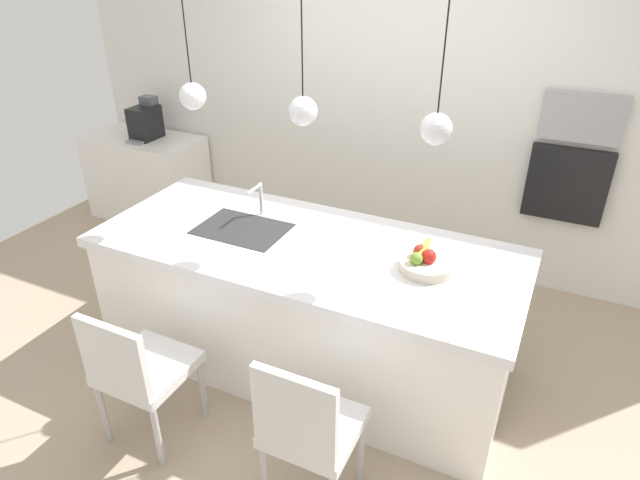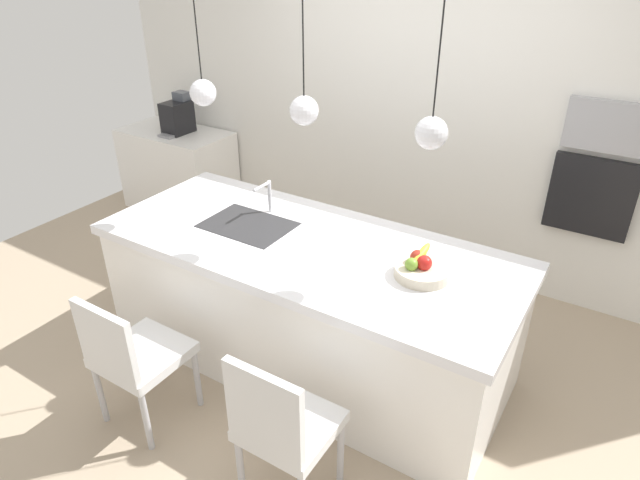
% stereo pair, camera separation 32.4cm
% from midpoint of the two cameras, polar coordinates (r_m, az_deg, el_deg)
% --- Properties ---
extents(floor, '(6.60, 6.60, 0.00)m').
position_cam_midpoint_polar(floor, '(3.82, -3.87, -12.08)').
color(floor, tan).
rests_on(floor, ground).
extents(back_wall, '(6.00, 0.10, 2.60)m').
position_cam_midpoint_polar(back_wall, '(4.55, 5.97, 13.44)').
color(back_wall, silver).
rests_on(back_wall, ground).
extents(kitchen_island, '(2.60, 1.08, 0.88)m').
position_cam_midpoint_polar(kitchen_island, '(3.54, -4.11, -6.66)').
color(kitchen_island, white).
rests_on(kitchen_island, ground).
extents(sink_basin, '(0.56, 0.40, 0.02)m').
position_cam_midpoint_polar(sink_basin, '(3.53, -10.64, 1.00)').
color(sink_basin, '#2D2D30').
rests_on(sink_basin, kitchen_island).
extents(faucet, '(0.02, 0.17, 0.22)m').
position_cam_midpoint_polar(faucet, '(3.62, -8.92, 4.49)').
color(faucet, silver).
rests_on(faucet, kitchen_island).
extents(fruit_bowl, '(0.30, 0.30, 0.16)m').
position_cam_midpoint_polar(fruit_bowl, '(3.05, 7.88, -2.40)').
color(fruit_bowl, beige).
rests_on(fruit_bowl, kitchen_island).
extents(side_counter, '(1.10, 0.60, 0.82)m').
position_cam_midpoint_polar(side_counter, '(5.79, -18.89, 6.12)').
color(side_counter, white).
rests_on(side_counter, ground).
extents(coffee_machine, '(0.20, 0.35, 0.38)m').
position_cam_midpoint_polar(coffee_machine, '(5.56, -19.23, 11.44)').
color(coffee_machine, black).
rests_on(coffee_machine, side_counter).
extents(microwave, '(0.54, 0.08, 0.34)m').
position_cam_midpoint_polar(microwave, '(4.21, 23.48, 11.53)').
color(microwave, '#9E9EA3').
rests_on(microwave, back_wall).
extents(oven, '(0.56, 0.08, 0.56)m').
position_cam_midpoint_polar(oven, '(4.37, 22.21, 5.30)').
color(oven, black).
rests_on(oven, back_wall).
extents(chair_near, '(0.44, 0.45, 0.87)m').
position_cam_midpoint_polar(chair_near, '(3.20, -21.13, -12.38)').
color(chair_near, silver).
rests_on(chair_near, ground).
extents(chair_middle, '(0.42, 0.41, 0.93)m').
position_cam_midpoint_polar(chair_middle, '(2.67, -4.98, -18.91)').
color(chair_middle, silver).
rests_on(chair_middle, ground).
extents(pendant_light_left, '(0.16, 0.16, 0.76)m').
position_cam_midpoint_polar(pendant_light_left, '(3.41, -15.80, 14.12)').
color(pendant_light_left, silver).
extents(pendant_light_center, '(0.16, 0.16, 0.76)m').
position_cam_midpoint_polar(pendant_light_center, '(3.00, -4.95, 13.14)').
color(pendant_light_center, silver).
extents(pendant_light_right, '(0.16, 0.16, 0.76)m').
position_cam_midpoint_polar(pendant_light_right, '(2.72, 8.54, 11.28)').
color(pendant_light_right, silver).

